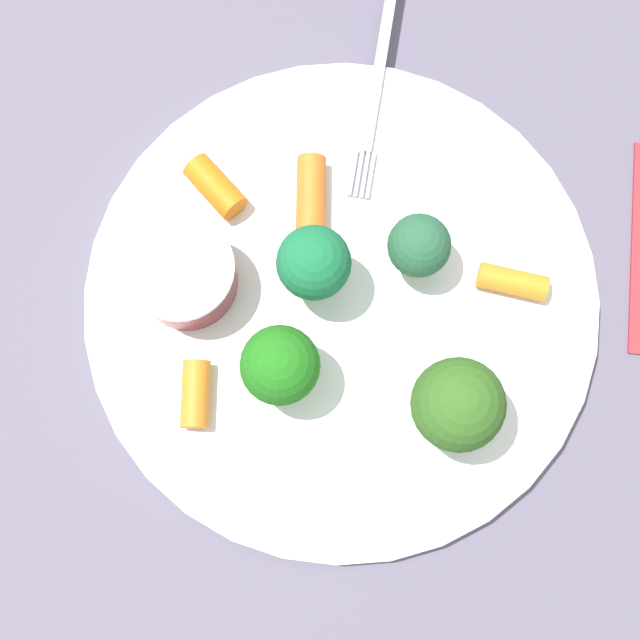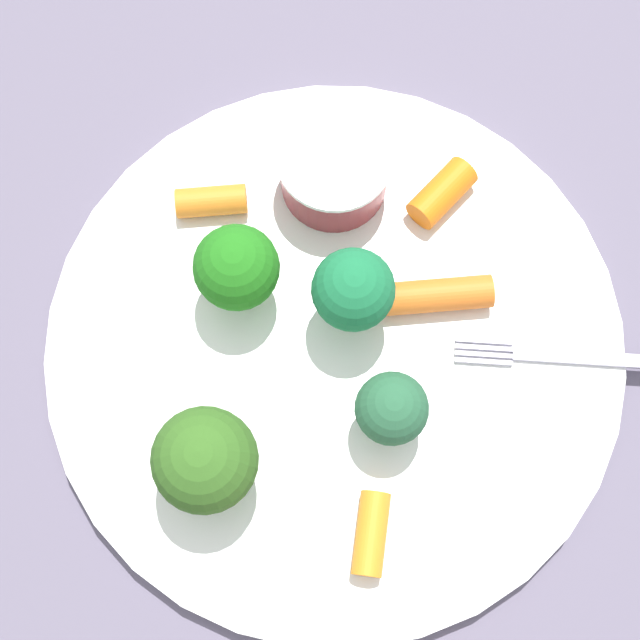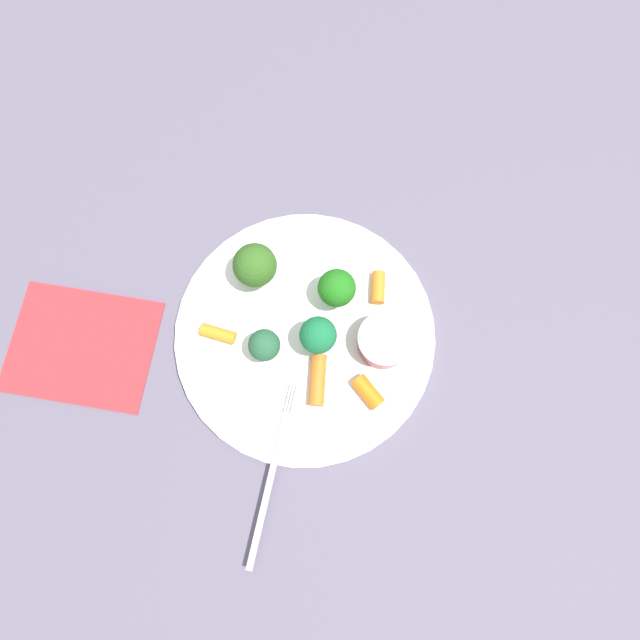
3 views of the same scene
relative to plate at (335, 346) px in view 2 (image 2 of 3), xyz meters
The scene contains 12 objects.
ground_plane 0.01m from the plate, ahead, with size 2.40×2.40×0.00m, color #5B5467.
plate is the anchor object (origin of this frame).
sauce_cup 0.09m from the plate, 94.02° to the right, with size 0.06×0.06×0.03m.
broccoli_floret_0 0.09m from the plate, 43.01° to the left, with size 0.05×0.05×0.06m.
broccoli_floret_1 0.06m from the plate, 119.23° to the left, with size 0.03×0.03×0.04m.
broccoli_floret_2 0.04m from the plate, 120.64° to the right, with size 0.04×0.04×0.05m.
broccoli_floret_3 0.07m from the plate, 35.02° to the right, with size 0.04×0.04×0.05m.
carrot_stick_0 0.06m from the plate, 160.41° to the right, with size 0.02×0.02×0.05m, color orange.
carrot_stick_1 0.09m from the plate, 129.66° to the right, with size 0.02×0.02×0.04m, color orange.
carrot_stick_2 0.09m from the plate, 95.66° to the left, with size 0.01×0.01×0.04m, color orange.
carrot_stick_3 0.10m from the plate, 53.45° to the right, with size 0.01×0.01×0.04m, color orange.
fork 0.15m from the plate, behind, with size 0.19×0.04×0.00m.
Camera 2 is at (0.02, 0.12, 0.46)m, focal length 52.76 mm.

